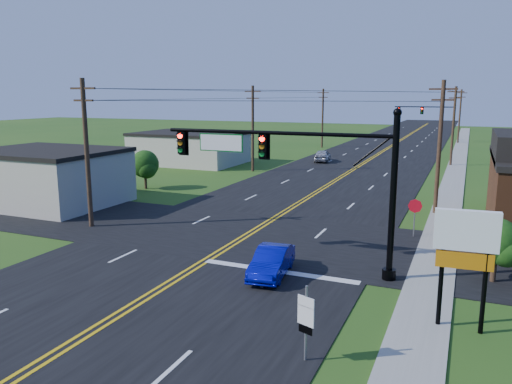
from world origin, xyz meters
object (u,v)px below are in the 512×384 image
at_px(signal_mast_main, 294,168).
at_px(blue_car, 272,262).
at_px(route_sign, 306,318).
at_px(signal_mast_far, 427,115).
at_px(stop_sign, 415,210).

distance_m(signal_mast_main, blue_car, 4.43).
height_order(signal_mast_main, route_sign, signal_mast_main).
xyz_separation_m(blue_car, route_sign, (3.63, -6.46, 0.78)).
distance_m(signal_mast_far, blue_car, 73.67).
distance_m(signal_mast_main, signal_mast_far, 72.00).
bearing_deg(stop_sign, route_sign, -95.99).
height_order(signal_mast_main, signal_mast_far, same).
relative_size(signal_mast_main, blue_car, 2.93).
relative_size(signal_mast_main, stop_sign, 5.08).
xyz_separation_m(signal_mast_main, blue_car, (-0.47, -1.56, -4.11)).
xyz_separation_m(signal_mast_far, route_sign, (3.06, -80.02, -3.13)).
relative_size(blue_car, route_sign, 1.59).
xyz_separation_m(blue_car, stop_sign, (5.19, 9.03, 0.97)).
bearing_deg(blue_car, signal_mast_main, 66.59).
relative_size(signal_mast_far, stop_sign, 4.94).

